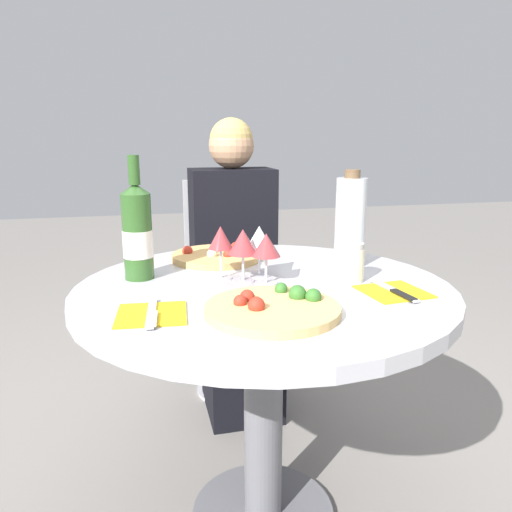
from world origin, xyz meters
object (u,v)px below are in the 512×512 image
object	(u,v)px
dining_table	(264,333)
chair_behind_diner	(230,289)
pizza_large	(273,308)
wine_bottle	(137,232)
seated_diner	(236,280)
tall_carafe	(350,221)

from	to	relation	value
dining_table	chair_behind_diner	world-z (taller)	chair_behind_diner
pizza_large	wine_bottle	size ratio (longest dim) A/B	0.90
dining_table	seated_diner	world-z (taller)	seated_diner
chair_behind_diner	seated_diner	world-z (taller)	seated_diner
dining_table	pizza_large	size ratio (longest dim) A/B	3.30
dining_table	chair_behind_diner	distance (m)	0.84
tall_carafe	wine_bottle	bearing A→B (deg)	179.87
seated_diner	pizza_large	xyz separation A→B (m)	(-0.10, -0.90, 0.20)
seated_diner	pizza_large	distance (m)	0.93
seated_diner	tall_carafe	world-z (taller)	seated_diner
pizza_large	seated_diner	bearing A→B (deg)	83.83
pizza_large	tall_carafe	world-z (taller)	tall_carafe
wine_bottle	pizza_large	bearing A→B (deg)	-51.46
tall_carafe	pizza_large	bearing A→B (deg)	-133.51
chair_behind_diner	tall_carafe	bearing A→B (deg)	108.86
wine_bottle	seated_diner	bearing A→B (deg)	55.42
chair_behind_diner	seated_diner	distance (m)	0.16
wine_bottle	tall_carafe	size ratio (longest dim) A/B	1.17
seated_diner	wine_bottle	bearing A→B (deg)	55.42
seated_diner	dining_table	bearing A→B (deg)	84.74
pizza_large	tall_carafe	distance (m)	0.50
seated_diner	wine_bottle	size ratio (longest dim) A/B	3.51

